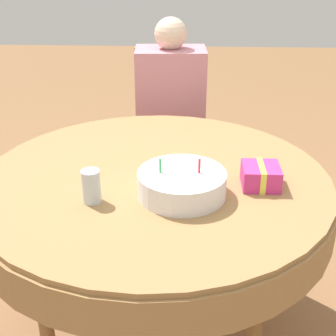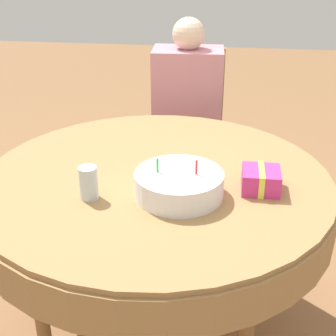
# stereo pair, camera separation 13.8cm
# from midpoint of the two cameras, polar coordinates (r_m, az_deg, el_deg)

# --- Properties ---
(ground_plane) EXTENTS (12.00, 12.00, 0.00)m
(ground_plane) POSITION_cam_midpoint_polar(r_m,az_deg,el_deg) (2.18, -3.27, -19.24)
(ground_plane) COLOR #8C603D
(dining_table) EXTENTS (1.30, 1.30, 0.77)m
(dining_table) POSITION_cam_midpoint_polar(r_m,az_deg,el_deg) (1.76, -3.84, -3.46)
(dining_table) COLOR #9E7547
(dining_table) RESTS_ON ground_plane
(chair) EXTENTS (0.48, 0.48, 0.99)m
(chair) POSITION_cam_midpoint_polar(r_m,az_deg,el_deg) (2.77, -1.16, 4.44)
(chair) COLOR #A37A4C
(chair) RESTS_ON ground_plane
(person) EXTENTS (0.39, 0.35, 1.19)m
(person) POSITION_cam_midpoint_polar(r_m,az_deg,el_deg) (2.60, -1.22, 7.41)
(person) COLOR beige
(person) RESTS_ON ground_plane
(birthday_cake) EXTENTS (0.30, 0.30, 0.13)m
(birthday_cake) POSITION_cam_midpoint_polar(r_m,az_deg,el_deg) (1.57, -0.83, -1.99)
(birthday_cake) COLOR white
(birthday_cake) RESTS_ON dining_table
(drinking_glass) EXTENTS (0.06, 0.06, 0.11)m
(drinking_glass) POSITION_cam_midpoint_polar(r_m,az_deg,el_deg) (1.55, -11.86, -2.26)
(drinking_glass) COLOR silver
(drinking_glass) RESTS_ON dining_table
(gift_box) EXTENTS (0.13, 0.13, 0.08)m
(gift_box) POSITION_cam_midpoint_polar(r_m,az_deg,el_deg) (1.65, 8.89, -1.02)
(gift_box) COLOR #D13384
(gift_box) RESTS_ON dining_table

